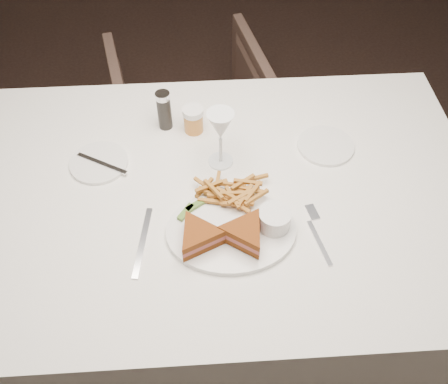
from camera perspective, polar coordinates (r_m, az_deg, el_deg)
name	(u,v)px	position (r m, az deg, el deg)	size (l,w,h in m)	color
ground	(239,291)	(2.00, 1.72, -11.27)	(5.00, 5.00, 0.00)	black
table	(222,265)	(1.62, -0.29, -8.34)	(1.39, 0.93, 0.75)	white
chair_far	(191,109)	(2.21, -3.74, 9.41)	(0.62, 0.58, 0.64)	#46322B
table_setting	(224,193)	(1.26, -0.03, -0.13)	(0.80, 0.66, 0.18)	white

